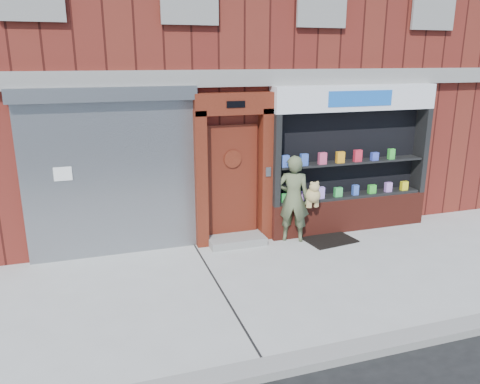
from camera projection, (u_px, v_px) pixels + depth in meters
name	position (u px, v px, depth m)	size (l,w,h in m)	color
ground	(310.00, 275.00, 7.82)	(80.00, 80.00, 0.00)	#9E9E99
curb	(386.00, 344.00, 5.84)	(60.00, 0.30, 0.12)	gray
building	(214.00, 38.00, 12.20)	(12.00, 8.16, 8.00)	#5E1B15
shutter_bay	(110.00, 163.00, 8.22)	(3.10, 0.30, 3.04)	gray
red_door_bay	(234.00, 170.00, 8.90)	(1.52, 0.58, 2.90)	#4E180D
pharmacy_bay	(350.00, 166.00, 9.62)	(3.50, 0.41, 3.00)	maroon
woman	(295.00, 198.00, 9.11)	(0.88, 0.64, 1.73)	#555E3E
doormat	(330.00, 240.00, 9.32)	(0.96, 0.67, 0.02)	black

